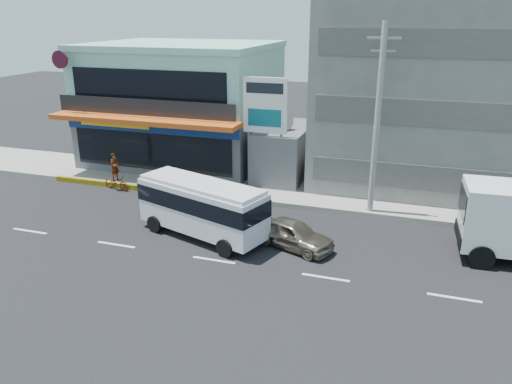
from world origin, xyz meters
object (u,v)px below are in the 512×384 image
concrete_building (459,71)px  minibus (202,205)px  sedan (293,234)px  satellite_dish (281,129)px  shop_building (184,107)px  utility_pole_near (377,121)px  motorcycle_rider (116,178)px  billboard (265,112)px

concrete_building → minibus: (-11.48, -12.84, -5.33)m
minibus → sedan: bearing=2.6°
concrete_building → sedan: bearing=-119.0°
satellite_dish → concrete_building: bearing=21.8°
shop_building → utility_pole_near: 15.50m
sedan → motorcycle_rider: (-12.34, 4.44, 0.10)m
satellite_dish → utility_pole_near: 7.17m
shop_building → sedan: 16.32m
satellite_dish → minibus: 9.16m
billboard → utility_pole_near: 6.75m
satellite_dish → utility_pole_near: (6.00, -3.60, 1.57)m
shop_building → concrete_building: 18.28m
satellite_dish → billboard: size_ratio=0.22×
utility_pole_near → sedan: utility_pole_near is taller
satellite_dish → billboard: 2.31m
shop_building → sedan: (11.00, -11.58, -3.32)m
sedan → motorcycle_rider: bearing=90.6°
shop_building → minibus: (6.52, -11.78, -2.33)m
sedan → motorcycle_rider: size_ratio=1.69×
minibus → billboard: bearing=82.1°
minibus → concrete_building: bearing=48.2°
shop_building → satellite_dish: shop_building is taller
concrete_building → motorcycle_rider: size_ratio=6.87×
shop_building → minibus: shop_building is taller
billboard → sedan: bearing=-62.9°
concrete_building → minibus: size_ratio=2.28×
concrete_building → satellite_dish: (-10.00, -4.00, -3.42)m
utility_pole_near → minibus: (-7.48, -5.24, -3.48)m
motorcycle_rider → satellite_dish: bearing=24.2°
shop_building → utility_pole_near: utility_pole_near is taller
motorcycle_rider → sedan: bearing=-19.8°
shop_building → minibus: 13.67m
billboard → concrete_building: bearing=28.9°
minibus → sedan: (4.48, 0.20, -0.99)m
satellite_dish → billboard: bearing=-105.5°
shop_building → utility_pole_near: size_ratio=1.24×
shop_building → sedan: size_ratio=3.14×
satellite_dish → motorcycle_rider: (-9.34, -4.20, -2.81)m
billboard → minibus: (-0.98, -7.04, -3.26)m
concrete_building → motorcycle_rider: 21.91m
shop_building → concrete_building: (18.00, 1.05, 3.00)m
satellite_dish → sedan: bearing=-70.8°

